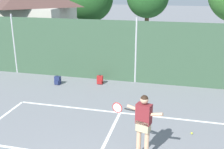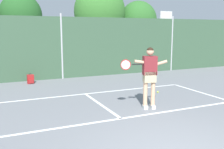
{
  "view_description": "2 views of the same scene",
  "coord_description": "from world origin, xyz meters",
  "px_view_note": "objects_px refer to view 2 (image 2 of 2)",
  "views": [
    {
      "loc": [
        1.94,
        -3.65,
        4.62
      ],
      "look_at": [
        -0.27,
        5.35,
        1.54
      ],
      "focal_mm": 44.09,
      "sensor_mm": 36.0,
      "label": 1
    },
    {
      "loc": [
        -2.99,
        -3.58,
        2.36
      ],
      "look_at": [
        0.83,
        4.92,
        0.77
      ],
      "focal_mm": 41.99,
      "sensor_mm": 36.0,
      "label": 2
    }
  ],
  "objects_px": {
    "basketball_hoop": "(165,31)",
    "backpack_red": "(31,79)",
    "tennis_player": "(149,72)",
    "tennis_ball": "(158,92)"
  },
  "relations": [
    {
      "from": "basketball_hoop",
      "to": "backpack_red",
      "type": "relative_size",
      "value": 7.67
    },
    {
      "from": "basketball_hoop",
      "to": "tennis_player",
      "type": "relative_size",
      "value": 1.91
    },
    {
      "from": "tennis_player",
      "to": "backpack_red",
      "type": "xyz_separation_m",
      "value": [
        -2.78,
        5.37,
        -0.92
      ]
    },
    {
      "from": "tennis_player",
      "to": "basketball_hoop",
      "type": "bearing_deg",
      "value": 51.99
    },
    {
      "from": "basketball_hoop",
      "to": "tennis_ball",
      "type": "height_order",
      "value": "basketball_hoop"
    },
    {
      "from": "basketball_hoop",
      "to": "tennis_ball",
      "type": "relative_size",
      "value": 53.79
    },
    {
      "from": "basketball_hoop",
      "to": "backpack_red",
      "type": "distance_m",
      "value": 9.49
    },
    {
      "from": "basketball_hoop",
      "to": "tennis_player",
      "type": "bearing_deg",
      "value": -128.01
    },
    {
      "from": "tennis_player",
      "to": "tennis_ball",
      "type": "bearing_deg",
      "value": 48.31
    },
    {
      "from": "tennis_ball",
      "to": "tennis_player",
      "type": "bearing_deg",
      "value": -131.69
    }
  ]
}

